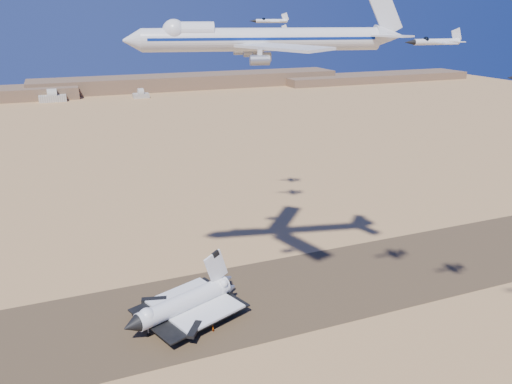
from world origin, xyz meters
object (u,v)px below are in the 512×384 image
object	(u,v)px
shuttle	(184,305)
chase_jet_d	(271,21)
chase_jet_a	(436,42)
crew_b	(212,324)
crew_a	(213,326)
chase_jet_e	(273,31)
carrier_747	(255,39)
crew_c	(213,329)

from	to	relation	value
shuttle	chase_jet_d	distance (m)	109.96
chase_jet_a	crew_b	bearing A→B (deg)	151.29
shuttle	crew_a	world-z (taller)	shuttle
chase_jet_a	chase_jet_e	size ratio (longest dim) A/B	1.13
chase_jet_d	chase_jet_e	bearing A→B (deg)	83.48
chase_jet_e	crew_b	bearing A→B (deg)	-105.96
shuttle	crew_b	world-z (taller)	shuttle
crew_a	chase_jet_a	xyz separation A→B (m)	(49.48, -31.04, 88.40)
crew_a	crew_b	size ratio (longest dim) A/B	0.94
carrier_747	crew_b	size ratio (longest dim) A/B	45.00
crew_b	chase_jet_a	bearing A→B (deg)	-159.99
crew_b	shuttle	bearing A→B (deg)	6.31
crew_c	chase_jet_d	xyz separation A→B (m)	(42.36, 54.83, 92.31)
crew_a	carrier_747	bearing A→B (deg)	-44.94
carrier_747	crew_a	size ratio (longest dim) A/B	47.83
carrier_747	chase_jet_e	bearing A→B (deg)	75.27
carrier_747	chase_jet_d	size ratio (longest dim) A/B	5.61
shuttle	chase_jet_d	bearing A→B (deg)	20.91
crew_a	crew_b	world-z (taller)	crew_b
chase_jet_e	crew_a	bearing A→B (deg)	-105.53
carrier_747	crew_a	bearing A→B (deg)	-142.31
chase_jet_e	chase_jet_a	bearing A→B (deg)	-72.71
carrier_747	chase_jet_d	bearing A→B (deg)	74.18
chase_jet_a	shuttle	bearing A→B (deg)	149.25
shuttle	crew_c	xyz separation A→B (m)	(6.79, -10.33, -4.59)
chase_jet_a	chase_jet_e	distance (m)	107.68
chase_jet_a	chase_jet_d	bearing A→B (deg)	99.37
carrier_747	crew_b	distance (m)	89.88
shuttle	chase_jet_a	xyz separation A→B (m)	(56.70, -39.69, 83.76)
crew_b	chase_jet_e	world-z (taller)	chase_jet_e
shuttle	chase_jet_a	distance (m)	108.66
crew_c	chase_jet_d	size ratio (longest dim) A/B	0.12
carrier_747	chase_jet_a	world-z (taller)	carrier_747
chase_jet_d	crew_b	bearing A→B (deg)	-110.43
crew_b	crew_c	size ratio (longest dim) A/B	1.01
crew_a	shuttle	bearing A→B (deg)	59.62
carrier_747	crew_c	size ratio (longest dim) A/B	45.34
shuttle	crew_c	size ratio (longest dim) A/B	23.31
chase_jet_e	shuttle	bearing A→B (deg)	-112.40
crew_c	chase_jet_d	distance (m)	115.42
shuttle	carrier_747	xyz separation A→B (m)	(25.20, -0.16, 83.16)
crew_a	chase_jet_e	bearing A→B (deg)	-14.85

